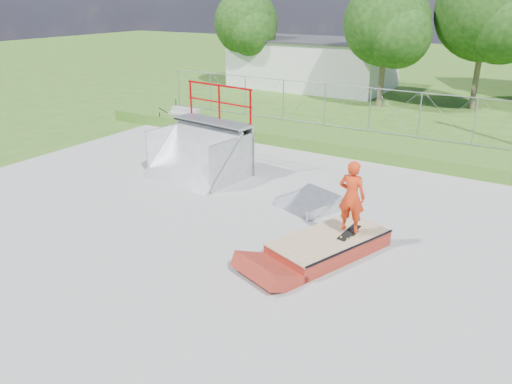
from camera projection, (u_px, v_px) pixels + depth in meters
ground at (222, 242)px, 12.42m from camera, size 120.00×120.00×0.00m
concrete_pad at (222, 241)px, 12.41m from camera, size 20.00×16.00×0.04m
grass_berm at (359, 143)px, 19.87m from camera, size 24.00×3.00×0.50m
grind_box at (329, 245)px, 11.79m from camera, size 2.32×3.20×0.43m
quarter_pipe at (195, 135)px, 16.33m from camera, size 3.23×2.83×2.95m
flat_bank_ramp at (308, 203)px, 14.25m from camera, size 1.75×1.81×0.41m
skateboard at (349, 233)px, 11.82m from camera, size 0.33×0.82×0.13m
skater at (351, 199)px, 11.50m from camera, size 0.64×0.44×1.72m
concrete_stairs at (180, 118)px, 23.31m from camera, size 1.50×1.60×0.80m
chain_link_fence at (370, 110)px, 20.25m from camera, size 20.00×0.06×1.80m
utility_building_flat at (313, 64)px, 33.22m from camera, size 10.00×6.00×3.00m
tree_left_near at (390, 27)px, 25.88m from camera, size 4.76×4.48×6.65m
tree_center at (492, 15)px, 25.03m from camera, size 5.44×5.12×7.60m
tree_left_far at (248, 25)px, 32.45m from camera, size 4.42×4.16×6.18m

